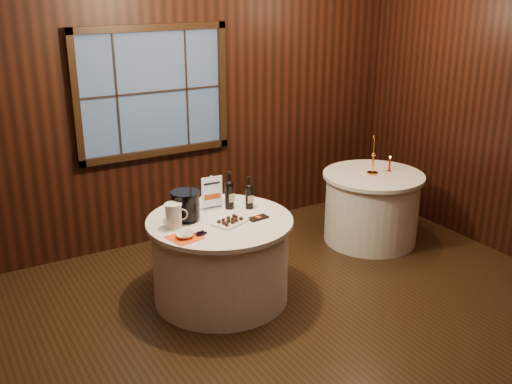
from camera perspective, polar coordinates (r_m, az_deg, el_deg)
ground at (r=4.81m, az=2.33°, el=-15.08°), size 6.00×6.00×0.00m
back_wall at (r=6.30m, az=-9.84°, el=8.46°), size 6.00×0.10×3.00m
main_table at (r=5.37m, az=-3.39°, el=-6.37°), size 1.28×1.28×0.77m
side_table at (r=6.64m, az=10.94°, el=-1.43°), size 1.08×1.08×0.77m
sign_stand at (r=5.40m, az=-4.22°, el=-0.53°), size 0.20×0.11×0.32m
port_bottle_left at (r=5.39m, az=-2.56°, el=-0.07°), size 0.08×0.09×0.35m
port_bottle_right at (r=5.39m, az=-0.65°, el=-0.25°), size 0.07×0.08×0.30m
ice_bucket at (r=5.16m, az=-6.70°, el=-1.26°), size 0.26×0.26×0.26m
chocolate_plate at (r=5.11m, az=-2.47°, el=-2.82°), size 0.35×0.29×0.04m
chocolate_box at (r=5.21m, az=0.21°, el=-2.48°), size 0.19×0.11×0.01m
grape_bunch at (r=4.89m, az=-5.24°, el=-3.93°), size 0.15×0.06×0.04m
glass_pitcher at (r=5.04m, az=-7.83°, el=-2.22°), size 0.19×0.15×0.21m
orange_napkin at (r=4.87m, az=-6.82°, el=-4.34°), size 0.28×0.28×0.00m
cracker_bowl at (r=4.86m, az=-6.83°, el=-4.13°), size 0.17×0.17×0.03m
brass_candlestick at (r=6.45m, az=11.11°, el=2.99°), size 0.12×0.12×0.43m
red_candle at (r=6.61m, az=12.60°, el=2.48°), size 0.05×0.05×0.17m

